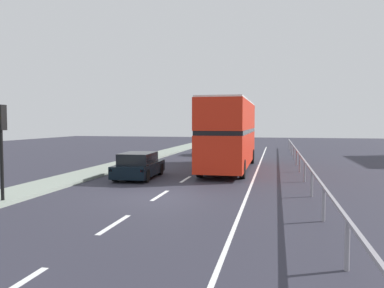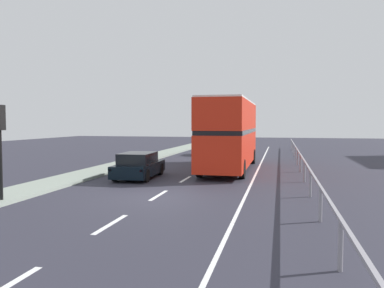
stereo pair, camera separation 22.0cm
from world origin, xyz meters
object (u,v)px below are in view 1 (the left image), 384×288
hatchback_car_near (139,166)px  traffic_signal_pole (0,129)px  double_decker_bus_red (230,133)px  sedan_car_ahead (209,147)px

hatchback_car_near → traffic_signal_pole: 7.80m
double_decker_bus_red → sedan_car_ahead: size_ratio=2.48×
hatchback_car_near → traffic_signal_pole: (-2.53, -7.08, 2.05)m
double_decker_bus_red → hatchback_car_near: bearing=-132.2°
double_decker_bus_red → hatchback_car_near: double_decker_bus_red is taller
traffic_signal_pole → sedan_car_ahead: bearing=80.7°
double_decker_bus_red → sedan_car_ahead: 10.97m
double_decker_bus_red → traffic_signal_pole: size_ratio=3.08×
double_decker_bus_red → hatchback_car_near: 6.44m
hatchback_car_near → sedan_car_ahead: size_ratio=1.00×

